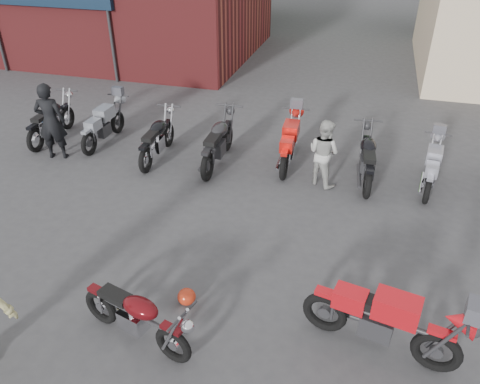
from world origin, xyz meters
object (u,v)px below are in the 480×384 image
(row_bike_4, at_px, (290,141))
(sportbike, at_px, (384,318))
(row_bike_3, at_px, (218,140))
(row_bike_5, at_px, (367,156))
(row_bike_0, at_px, (51,118))
(person_light, at_px, (324,153))
(row_bike_6, at_px, (432,166))
(helmet, at_px, (187,297))
(person_dark, at_px, (51,122))
(row_bike_2, at_px, (157,136))
(vintage_motorcycle, at_px, (136,314))
(row_bike_1, at_px, (103,123))

(row_bike_4, bearing_deg, sportbike, -158.51)
(row_bike_4, bearing_deg, row_bike_3, 103.67)
(row_bike_5, bearing_deg, row_bike_0, 84.83)
(person_light, bearing_deg, row_bike_0, 27.01)
(row_bike_4, relative_size, row_bike_6, 1.12)
(sportbike, relative_size, helmet, 7.31)
(person_dark, xyz_separation_m, row_bike_2, (2.41, 0.64, -0.36))
(vintage_motorcycle, height_order, row_bike_6, vintage_motorcycle)
(row_bike_1, height_order, row_bike_6, row_bike_1)
(sportbike, height_order, row_bike_5, sportbike)
(vintage_motorcycle, bearing_deg, row_bike_6, 68.96)
(sportbike, xyz_separation_m, row_bike_3, (-3.85, 4.65, 0.02))
(row_bike_4, distance_m, row_bike_5, 1.81)
(vintage_motorcycle, relative_size, row_bike_0, 0.91)
(sportbike, distance_m, row_bike_1, 8.61)
(helmet, bearing_deg, row_bike_6, 51.36)
(person_dark, xyz_separation_m, person_light, (6.39, 0.49, -0.18))
(row_bike_5, bearing_deg, row_bike_3, 87.41)
(sportbike, xyz_separation_m, row_bike_0, (-8.47, 4.79, -0.02))
(sportbike, relative_size, row_bike_6, 1.15)
(person_dark, xyz_separation_m, row_bike_1, (0.72, 1.05, -0.38))
(person_dark, bearing_deg, row_bike_6, 170.91)
(row_bike_0, bearing_deg, row_bike_2, -97.03)
(person_dark, bearing_deg, vintage_motorcycle, 118.56)
(row_bike_2, bearing_deg, row_bike_3, -88.08)
(helmet, height_order, person_dark, person_dark)
(row_bike_5, bearing_deg, sportbike, 179.96)
(sportbike, xyz_separation_m, row_bike_4, (-2.23, 5.11, -0.02))
(row_bike_1, bearing_deg, helmet, -138.63)
(helmet, distance_m, person_dark, 6.24)
(row_bike_1, xyz_separation_m, row_bike_3, (3.19, -0.30, 0.07))
(row_bike_2, bearing_deg, row_bike_1, 73.73)
(vintage_motorcycle, distance_m, row_bike_3, 5.46)
(vintage_motorcycle, bearing_deg, person_light, 85.40)
(row_bike_5, bearing_deg, row_bike_1, 83.46)
(row_bike_2, distance_m, row_bike_6, 6.28)
(row_bike_1, relative_size, row_bike_3, 0.89)
(person_dark, relative_size, row_bike_3, 0.87)
(row_bike_2, height_order, row_bike_5, row_bike_5)
(sportbike, height_order, person_light, person_light)
(person_light, xyz_separation_m, row_bike_4, (-0.87, 0.72, -0.16))
(person_light, distance_m, row_bike_3, 2.50)
(row_bike_6, bearing_deg, person_dark, 103.58)
(vintage_motorcycle, relative_size, row_bike_1, 0.95)
(row_bike_6, bearing_deg, vintage_motorcycle, 150.74)
(sportbike, height_order, row_bike_6, sportbike)
(person_light, relative_size, row_bike_2, 0.76)
(row_bike_0, relative_size, row_bike_3, 0.93)
(person_dark, height_order, row_bike_1, person_dark)
(row_bike_2, xyz_separation_m, row_bike_6, (6.27, 0.31, -0.04))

